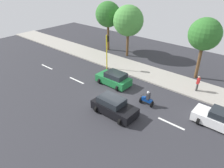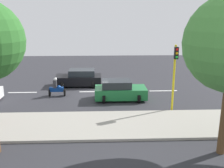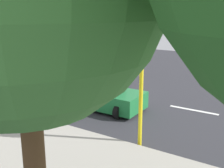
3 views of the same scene
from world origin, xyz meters
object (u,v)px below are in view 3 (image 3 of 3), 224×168
Objects in this scene: motorcycle at (47,79)px; traffic_light_corner at (140,67)px; car_black at (96,72)px; car_green at (103,95)px.

traffic_light_corner is at bearing 65.63° from motorcycle.
car_green is at bearing 39.70° from car_black.
car_green is (4.13, 3.42, -0.00)m from car_black.
car_black is at bearing 152.81° from motorcycle.
car_black is 2.70× the size of motorcycle.
car_green is at bearing 77.80° from motorcycle.
car_black is at bearing -140.30° from car_green.
car_green is 0.87× the size of traffic_light_corner.
car_green is at bearing -128.73° from traffic_light_corner.
car_green is 2.56× the size of motorcycle.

